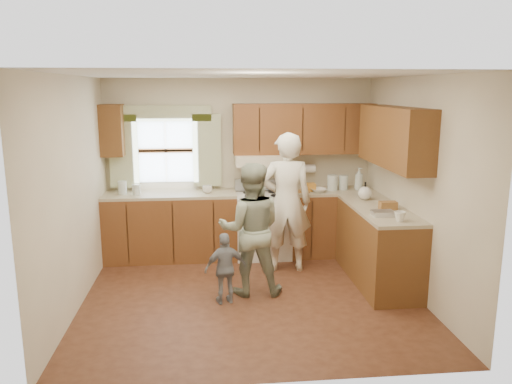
{
  "coord_description": "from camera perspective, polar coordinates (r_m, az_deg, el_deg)",
  "views": [
    {
      "loc": [
        -0.48,
        -5.38,
        2.36
      ],
      "look_at": [
        0.1,
        0.4,
        1.15
      ],
      "focal_mm": 35.0,
      "sensor_mm": 36.0,
      "label": 1
    }
  ],
  "objects": [
    {
      "name": "woman_left",
      "position": [
        6.48,
        3.48,
        -1.19
      ],
      "size": [
        0.69,
        0.47,
        1.82
      ],
      "primitive_type": "imported",
      "rotation": [
        0.0,
        0.0,
        3.09
      ],
      "color": "white",
      "rests_on": "ground"
    },
    {
      "name": "stove",
      "position": [
        7.12,
        0.78,
        -3.67
      ],
      "size": [
        0.76,
        0.67,
        1.07
      ],
      "color": "silver",
      "rests_on": "ground"
    },
    {
      "name": "woman_right",
      "position": [
        5.75,
        -0.62,
        -4.27
      ],
      "size": [
        0.79,
        0.63,
        1.55
      ],
      "primitive_type": "imported",
      "rotation": [
        0.0,
        0.0,
        3.08
      ],
      "color": "#233E28",
      "rests_on": "ground"
    },
    {
      "name": "room",
      "position": [
        5.52,
        -0.62,
        0.15
      ],
      "size": [
        3.8,
        3.8,
        3.8
      ],
      "color": "#422214",
      "rests_on": "ground"
    },
    {
      "name": "kitchen_fixtures",
      "position": [
        6.73,
        3.79,
        -1.34
      ],
      "size": [
        3.8,
        2.25,
        2.15
      ],
      "color": "#4B2710",
      "rests_on": "ground"
    },
    {
      "name": "child",
      "position": [
        5.6,
        -3.5,
        -8.7
      ],
      "size": [
        0.51,
        0.3,
        0.81
      ],
      "primitive_type": "imported",
      "rotation": [
        0.0,
        0.0,
        3.36
      ],
      "color": "gray",
      "rests_on": "ground"
    }
  ]
}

